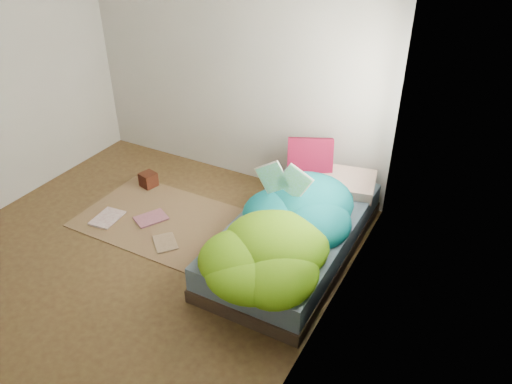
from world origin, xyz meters
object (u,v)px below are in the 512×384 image
bed (294,237)px  floor_book_a (98,216)px  open_book (283,170)px  wooden_box (148,180)px  pillow_magenta (310,161)px  floor_book_b (147,213)px

bed → floor_book_a: (-1.97, -0.44, -0.14)m
open_book → wooden_box: open_book is taller
pillow_magenta → wooden_box: 1.83m
wooden_box → floor_book_b: wooden_box is taller
open_book → wooden_box: (-1.75, 0.24, -0.71)m
pillow_magenta → open_book: 0.73m
floor_book_b → wooden_box: bearing=154.2°
open_book → wooden_box: size_ratio=2.62×
open_book → floor_book_a: bearing=-172.0°
bed → wooden_box: bed is taller
wooden_box → floor_book_a: wooden_box is taller
bed → floor_book_b: 1.58m
floor_book_a → wooden_box: bearing=78.3°
pillow_magenta → open_book: open_book is taller
wooden_box → floor_book_a: 0.73m
pillow_magenta → wooden_box: size_ratio=2.81×
bed → open_book: (-0.15, 0.04, 0.64)m
floor_book_b → floor_book_a: bearing=-118.8°
floor_book_a → floor_book_b: 0.49m
bed → floor_book_a: 2.02m
bed → open_book: bearing=164.5°
pillow_magenta → floor_book_b: bearing=-172.0°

